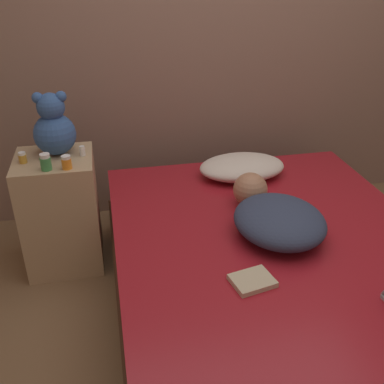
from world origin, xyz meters
name	(u,v)px	position (x,y,z in m)	size (l,w,h in m)	color
ground_plane	(270,312)	(0.00, 0.00, 0.00)	(12.00, 12.00, 0.00)	brown
wall_back	(217,19)	(0.00, 1.26, 1.30)	(8.00, 0.06, 2.60)	#846656
bed	(273,278)	(0.00, 0.00, 0.22)	(1.57, 1.97, 0.45)	#4C331E
nightstand	(61,212)	(-1.06, 0.68, 0.34)	(0.42, 0.41, 0.69)	tan
pillow	(242,167)	(0.04, 0.71, 0.51)	(0.53, 0.35, 0.13)	beige
person_lying	(275,215)	(0.02, 0.10, 0.53)	(0.50, 0.68, 0.19)	#2D3851
teddy_bear	(54,128)	(-1.03, 0.74, 0.84)	(0.23, 0.23, 0.35)	#335693
bottle_white	(82,151)	(-0.90, 0.68, 0.71)	(0.03, 0.03, 0.06)	white
bottle_green	(46,162)	(-1.08, 0.53, 0.73)	(0.06, 0.06, 0.09)	#3D8E4C
bottle_amber	(23,158)	(-1.21, 0.65, 0.71)	(0.04, 0.04, 0.06)	gold
bottle_orange	(67,162)	(-0.97, 0.53, 0.72)	(0.05, 0.05, 0.07)	orange
book	(252,281)	(-0.22, -0.27, 0.46)	(0.20, 0.17, 0.02)	#C6B793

